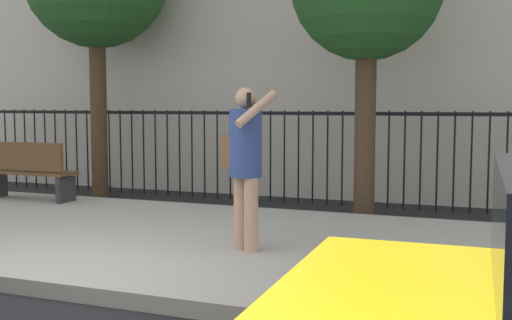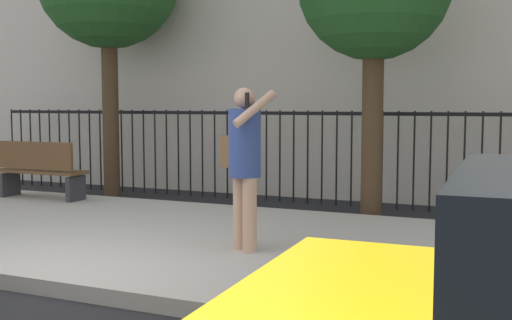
% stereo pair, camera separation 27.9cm
% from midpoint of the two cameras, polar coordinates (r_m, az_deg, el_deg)
% --- Properties ---
extents(ground_plane, '(60.00, 60.00, 0.00)m').
position_cam_midpoint_polar(ground_plane, '(6.06, -18.84, -11.49)').
color(ground_plane, black).
extents(sidewalk, '(28.00, 4.40, 0.15)m').
position_cam_midpoint_polar(sidewalk, '(7.75, -7.76, -7.07)').
color(sidewalk, '#B2ADA3').
rests_on(sidewalk, ground).
extents(iron_fence, '(12.03, 0.04, 1.60)m').
position_cam_midpoint_polar(iron_fence, '(10.93, 2.30, 1.51)').
color(iron_fence, black).
rests_on(iron_fence, ground).
extents(pedestrian_on_phone, '(0.72, 0.64, 1.73)m').
position_cam_midpoint_polar(pedestrian_on_phone, '(6.61, 0.05, 0.36)').
color(pedestrian_on_phone, tan).
rests_on(pedestrian_on_phone, sidewalk).
extents(street_bench, '(1.60, 0.45, 0.95)m').
position_cam_midpoint_polar(street_bench, '(10.80, -18.57, -0.76)').
color(street_bench, brown).
rests_on(street_bench, sidewalk).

